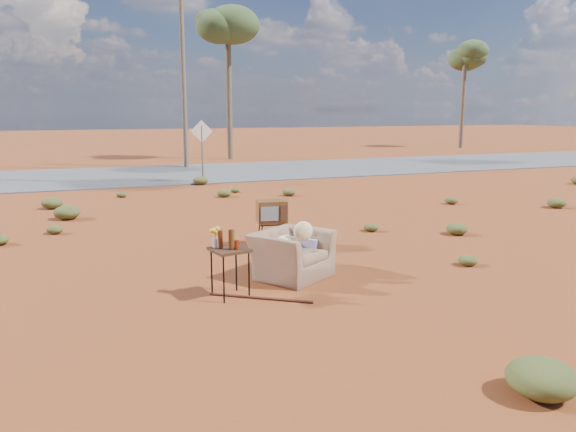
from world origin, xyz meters
name	(u,v)px	position (x,y,z in m)	size (l,w,h in m)	color
ground	(285,283)	(0.00, 0.00, 0.00)	(140.00, 140.00, 0.00)	maroon
highway	(148,175)	(0.00, 15.00, 0.02)	(140.00, 7.00, 0.04)	#565659
armchair	(294,248)	(0.28, 0.32, 0.45)	(1.41, 1.38, 0.96)	#7F5F45
tv_unit	(272,212)	(0.60, 2.25, 0.65)	(0.61, 0.53, 0.88)	black
side_table	(227,247)	(-0.95, -0.26, 0.71)	(0.56, 0.56, 0.96)	#3C2415
rusty_bar	(261,298)	(-0.56, -0.55, 0.02)	(0.04, 0.04, 1.46)	#4D2214
road_sign	(202,140)	(1.50, 12.00, 1.50)	(0.78, 0.06, 2.19)	brown
eucalyptus_center	(228,31)	(5.00, 21.00, 6.43)	(3.20, 3.20, 7.60)	brown
eucalyptus_right	(465,57)	(22.00, 24.00, 5.94)	(3.20, 3.20, 7.10)	brown
utility_pole_center	(183,72)	(2.00, 17.50, 4.15)	(1.40, 0.20, 8.00)	brown
scrub_patch	(176,223)	(-0.82, 4.41, 0.14)	(17.49, 8.07, 0.33)	#474F22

